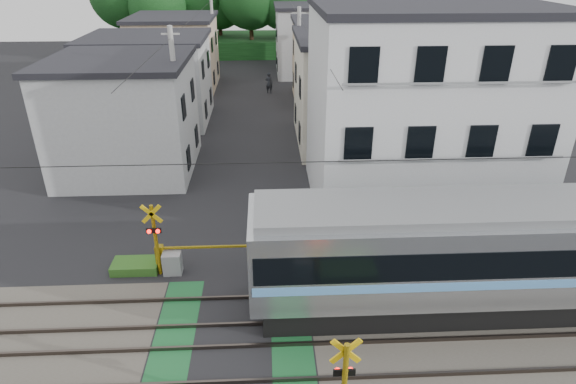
{
  "coord_description": "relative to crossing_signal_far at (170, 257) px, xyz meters",
  "views": [
    {
      "loc": [
        1.22,
        -11.95,
        11.17
      ],
      "look_at": [
        2.03,
        5.0,
        2.72
      ],
      "focal_mm": 30.0,
      "sensor_mm": 36.0,
      "label": 1
    }
  ],
  "objects": [
    {
      "name": "ground",
      "position": [
        2.59,
        -3.65,
        -0.71
      ],
      "size": [
        120.0,
        120.0,
        0.0
      ],
      "primitive_type": "plane",
      "color": "black"
    },
    {
      "name": "track_bed",
      "position": [
        2.59,
        -3.65,
        -0.67
      ],
      "size": [
        120.0,
        120.0,
        0.14
      ],
      "color": "#47423A",
      "rests_on": "ground"
    },
    {
      "name": "crossing_signal_far",
      "position": [
        0.0,
        0.0,
        0.0
      ],
      "size": [
        4.74,
        0.65,
        3.09
      ],
      "color": "yellow",
      "rests_on": "ground"
    },
    {
      "name": "apartment_block",
      "position": [
        11.09,
        5.84,
        3.94
      ],
      "size": [
        10.2,
        8.36,
        9.3
      ],
      "color": "silver",
      "rests_on": "ground"
    },
    {
      "name": "houses_row",
      "position": [
        2.84,
        22.27,
        2.53
      ],
      "size": [
        22.07,
        31.35,
        6.8
      ],
      "color": "#B4B6B9",
      "rests_on": "ground"
    },
    {
      "name": "tree_hill",
      "position": [
        2.0,
        44.7,
        4.38
      ],
      "size": [
        40.0,
        12.73,
        10.75
      ],
      "color": "#164419",
      "rests_on": "ground"
    },
    {
      "name": "catenary",
      "position": [
        8.59,
        -3.62,
        2.98
      ],
      "size": [
        60.0,
        5.04,
        7.0
      ],
      "color": "#2D2D33",
      "rests_on": "ground"
    },
    {
      "name": "utility_poles",
      "position": [
        1.53,
        19.35,
        3.37
      ],
      "size": [
        7.9,
        42.0,
        8.0
      ],
      "color": "#A5A5A0",
      "rests_on": "ground"
    },
    {
      "name": "pedestrian",
      "position": [
        4.17,
        26.63,
        0.21
      ],
      "size": [
        0.78,
        0.66,
        1.83
      ],
      "primitive_type": "imported",
      "rotation": [
        0.0,
        0.0,
        2.76
      ],
      "color": "#22252A",
      "rests_on": "ground"
    },
    {
      "name": "weed_patches",
      "position": [
        4.34,
        -3.74,
        -0.53
      ],
      "size": [
        10.25,
        8.8,
        0.4
      ],
      "color": "#2D5E1E",
      "rests_on": "ground"
    }
  ]
}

